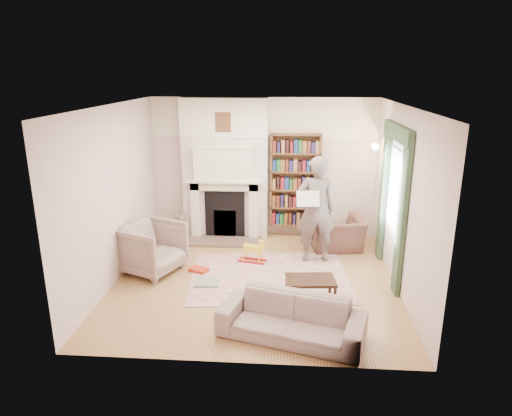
# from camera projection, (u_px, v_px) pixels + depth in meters

# --- Properties ---
(floor) EXTENTS (4.50, 4.50, 0.00)m
(floor) POSITION_uv_depth(u_px,v_px,m) (255.00, 279.00, 7.51)
(floor) COLOR brown
(floor) RESTS_ON ground
(ceiling) EXTENTS (4.50, 4.50, 0.00)m
(ceiling) POSITION_uv_depth(u_px,v_px,m) (255.00, 106.00, 6.70)
(ceiling) COLOR white
(ceiling) RESTS_ON wall_back
(wall_back) EXTENTS (4.50, 0.00, 4.50)m
(wall_back) POSITION_uv_depth(u_px,v_px,m) (263.00, 168.00, 9.26)
(wall_back) COLOR silver
(wall_back) RESTS_ON floor
(wall_front) EXTENTS (4.50, 0.00, 4.50)m
(wall_front) POSITION_uv_depth(u_px,v_px,m) (239.00, 252.00, 4.96)
(wall_front) COLOR silver
(wall_front) RESTS_ON floor
(wall_left) EXTENTS (0.00, 4.50, 4.50)m
(wall_left) POSITION_uv_depth(u_px,v_px,m) (114.00, 195.00, 7.27)
(wall_left) COLOR silver
(wall_left) RESTS_ON floor
(wall_right) EXTENTS (0.00, 4.50, 4.50)m
(wall_right) POSITION_uv_depth(u_px,v_px,m) (402.00, 200.00, 6.95)
(wall_right) COLOR silver
(wall_right) RESTS_ON floor
(fireplace) EXTENTS (1.70, 0.58, 2.80)m
(fireplace) POSITION_uv_depth(u_px,v_px,m) (225.00, 170.00, 9.12)
(fireplace) COLOR silver
(fireplace) RESTS_ON floor
(bookcase) EXTENTS (1.00, 0.24, 1.85)m
(bookcase) POSITION_uv_depth(u_px,v_px,m) (295.00, 181.00, 9.15)
(bookcase) COLOR brown
(bookcase) RESTS_ON floor
(window) EXTENTS (0.02, 0.90, 1.30)m
(window) POSITION_uv_depth(u_px,v_px,m) (395.00, 190.00, 7.32)
(window) COLOR silver
(window) RESTS_ON wall_right
(curtain_left) EXTENTS (0.07, 0.32, 2.40)m
(curtain_left) POSITION_uv_depth(u_px,v_px,m) (402.00, 219.00, 6.73)
(curtain_left) COLOR #2D462F
(curtain_left) RESTS_ON floor
(curtain_right) EXTENTS (0.07, 0.32, 2.40)m
(curtain_right) POSITION_uv_depth(u_px,v_px,m) (383.00, 194.00, 8.06)
(curtain_right) COLOR #2D462F
(curtain_right) RESTS_ON floor
(pelmet) EXTENTS (0.09, 1.70, 0.24)m
(pelmet) POSITION_uv_depth(u_px,v_px,m) (398.00, 132.00, 7.05)
(pelmet) COLOR #2D462F
(pelmet) RESTS_ON wall_right
(wall_sconce) EXTENTS (0.20, 0.24, 0.24)m
(wall_sconce) POSITION_uv_depth(u_px,v_px,m) (373.00, 151.00, 8.25)
(wall_sconce) COLOR gold
(wall_sconce) RESTS_ON wall_right
(rug) EXTENTS (2.78, 2.25, 0.01)m
(rug) POSITION_uv_depth(u_px,v_px,m) (270.00, 276.00, 7.59)
(rug) COLOR beige
(rug) RESTS_ON floor
(armchair_reading) EXTENTS (1.08, 0.98, 0.62)m
(armchair_reading) POSITION_uv_depth(u_px,v_px,m) (336.00, 233.00, 8.71)
(armchair_reading) COLOR #442B24
(armchair_reading) RESTS_ON floor
(armchair_left) EXTENTS (1.22, 1.21, 0.85)m
(armchair_left) POSITION_uv_depth(u_px,v_px,m) (151.00, 248.00, 7.69)
(armchair_left) COLOR #AAA18C
(armchair_left) RESTS_ON floor
(sofa) EXTENTS (1.97, 1.20, 0.54)m
(sofa) POSITION_uv_depth(u_px,v_px,m) (291.00, 318.00, 5.81)
(sofa) COLOR #A49987
(sofa) RESTS_ON floor
(man_reading) EXTENTS (0.75, 0.54, 1.91)m
(man_reading) POSITION_uv_depth(u_px,v_px,m) (316.00, 210.00, 7.99)
(man_reading) COLOR #5F534C
(man_reading) RESTS_ON floor
(newspaper) EXTENTS (0.40, 0.16, 0.26)m
(newspaper) POSITION_uv_depth(u_px,v_px,m) (308.00, 199.00, 7.73)
(newspaper) COLOR white
(newspaper) RESTS_ON man_reading
(coffee_table) EXTENTS (0.74, 0.51, 0.45)m
(coffee_table) POSITION_uv_depth(u_px,v_px,m) (310.00, 293.00, 6.56)
(coffee_table) COLOR #371F13
(coffee_table) RESTS_ON floor
(paraffin_heater) EXTENTS (0.25, 0.25, 0.55)m
(paraffin_heater) POSITION_uv_depth(u_px,v_px,m) (180.00, 227.00, 9.16)
(paraffin_heater) COLOR #9E9FA5
(paraffin_heater) RESTS_ON floor
(rocking_horse) EXTENTS (0.52, 0.30, 0.43)m
(rocking_horse) POSITION_uv_depth(u_px,v_px,m) (252.00, 251.00, 8.11)
(rocking_horse) COLOR yellow
(rocking_horse) RESTS_ON rug
(board_game) EXTENTS (0.41, 0.41, 0.03)m
(board_game) POSITION_uv_depth(u_px,v_px,m) (207.00, 282.00, 7.36)
(board_game) COLOR gold
(board_game) RESTS_ON rug
(game_box_lid) EXTENTS (0.36, 0.31, 0.05)m
(game_box_lid) POSITION_uv_depth(u_px,v_px,m) (199.00, 270.00, 7.78)
(game_box_lid) COLOR red
(game_box_lid) RESTS_ON rug
(comic_annuals) EXTENTS (0.47, 0.44, 0.02)m
(comic_annuals) POSITION_uv_depth(u_px,v_px,m) (271.00, 289.00, 7.11)
(comic_annuals) COLOR red
(comic_annuals) RESTS_ON rug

